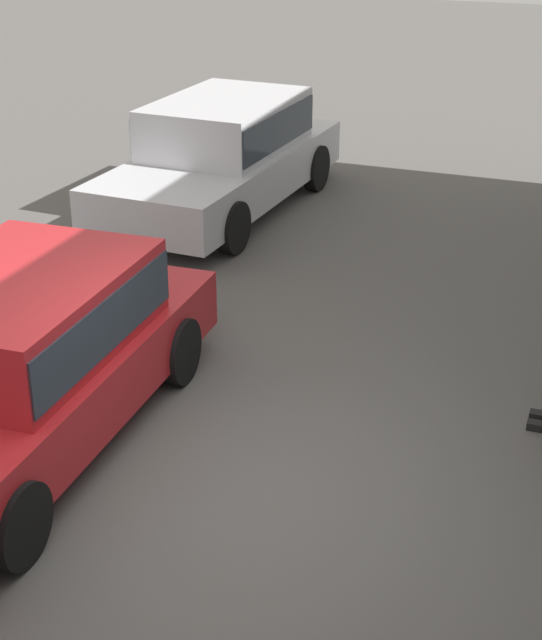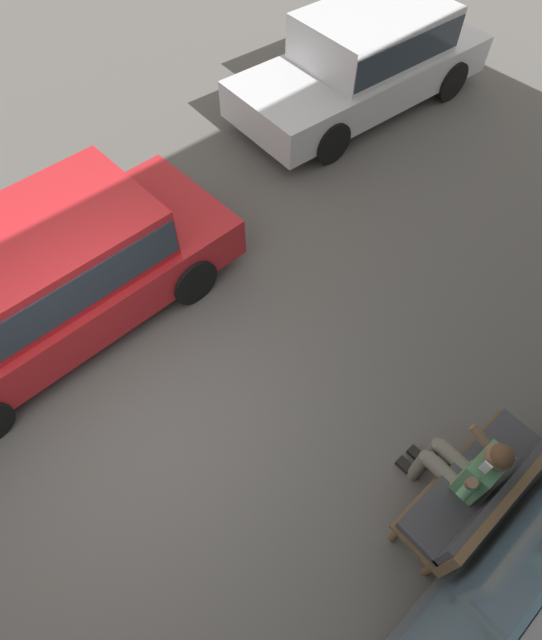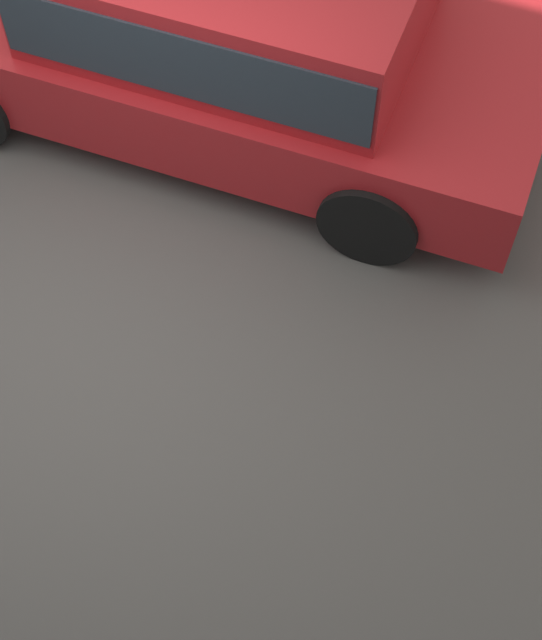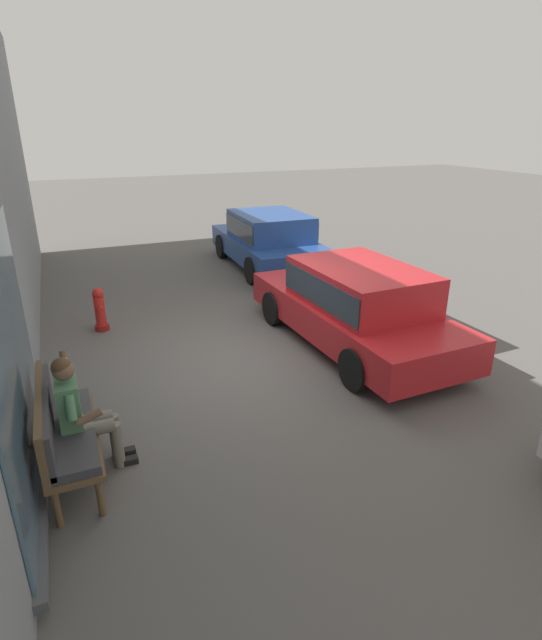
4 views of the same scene
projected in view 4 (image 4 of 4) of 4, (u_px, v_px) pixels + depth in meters
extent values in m
plane|color=#565451|center=(253.00, 359.00, 8.12)|extent=(60.00, 60.00, 0.00)
cube|color=slate|center=(15.00, 361.00, 4.80)|extent=(3.40, 0.03, 2.50)
cube|color=#494C4F|center=(41.00, 468.00, 5.28)|extent=(3.60, 0.12, 0.10)
cylinder|color=brown|center=(54.00, 424.00, 5.97)|extent=(0.07, 0.07, 0.43)
cylinder|color=brown|center=(57.00, 508.00, 4.68)|extent=(0.07, 0.07, 0.43)
cylinder|color=brown|center=(88.00, 417.00, 6.11)|extent=(0.07, 0.07, 0.43)
cylinder|color=brown|center=(100.00, 497.00, 4.82)|extent=(0.07, 0.07, 0.43)
cube|color=brown|center=(71.00, 438.00, 5.30)|extent=(1.67, 0.55, 0.06)
cube|color=#38383D|center=(70.00, 431.00, 5.27)|extent=(1.61, 0.49, 0.10)
cube|color=brown|center=(42.00, 418.00, 5.11)|extent=(1.67, 0.07, 0.55)
cube|color=#38383D|center=(49.00, 417.00, 5.13)|extent=(1.61, 0.06, 0.47)
cylinder|color=#6B665B|center=(93.00, 420.00, 5.47)|extent=(0.15, 0.42, 0.15)
cylinder|color=#6B665B|center=(116.00, 436.00, 5.65)|extent=(0.12, 0.12, 0.54)
cube|color=black|center=(125.00, 452.00, 5.77)|extent=(0.10, 0.24, 0.07)
cylinder|color=#6B665B|center=(94.00, 429.00, 5.32)|extent=(0.15, 0.42, 0.15)
cylinder|color=#6B665B|center=(118.00, 445.00, 5.50)|extent=(0.12, 0.12, 0.54)
cube|color=black|center=(127.00, 461.00, 5.61)|extent=(0.10, 0.24, 0.07)
cube|color=#6B665B|center=(73.00, 429.00, 5.32)|extent=(0.34, 0.24, 0.14)
cube|color=#4C7F56|center=(69.00, 406.00, 5.22)|extent=(0.38, 0.22, 0.56)
sphere|color=brown|center=(63.00, 370.00, 5.06)|extent=(0.22, 0.22, 0.22)
sphere|color=#4C331E|center=(61.00, 367.00, 5.04)|extent=(0.20, 0.20, 0.20)
cylinder|color=#4C7F56|center=(71.00, 408.00, 4.98)|extent=(0.20, 0.10, 0.28)
cylinder|color=brown|center=(90.00, 417.00, 5.04)|extent=(0.08, 0.27, 0.17)
cylinder|color=#4C7F56|center=(66.00, 381.00, 5.35)|extent=(0.25, 0.10, 0.22)
cylinder|color=brown|center=(65.00, 362.00, 5.35)|extent=(0.16, 0.08, 0.25)
cube|color=silver|center=(65.00, 365.00, 5.19)|extent=(0.02, 0.07, 0.15)
cube|color=red|center=(352.00, 316.00, 8.50)|extent=(4.48, 1.91, 0.55)
cube|color=red|center=(360.00, 285.00, 8.13)|extent=(2.35, 1.63, 0.64)
cube|color=#28333D|center=(360.00, 285.00, 8.13)|extent=(2.30, 1.67, 0.45)
cylinder|color=black|center=(273.00, 308.00, 9.40)|extent=(0.63, 0.20, 0.63)
cylinder|color=black|center=(349.00, 296.00, 10.06)|extent=(0.63, 0.20, 0.63)
cylinder|color=black|center=(355.00, 369.00, 7.08)|extent=(0.63, 0.20, 0.63)
cylinder|color=black|center=(447.00, 348.00, 7.75)|extent=(0.63, 0.20, 0.63)
cube|color=#23478E|center=(268.00, 247.00, 13.11)|extent=(4.29, 2.04, 0.54)
cube|color=#23478E|center=(270.00, 226.00, 12.74)|extent=(2.26, 1.74, 0.64)
cube|color=#28333D|center=(270.00, 226.00, 12.74)|extent=(2.21, 1.78, 0.45)
cylinder|color=black|center=(221.00, 246.00, 14.01)|extent=(0.66, 0.20, 0.65)
cylinder|color=black|center=(281.00, 241.00, 14.62)|extent=(0.66, 0.20, 0.65)
cylinder|color=black|center=(252.00, 271.00, 11.74)|extent=(0.66, 0.20, 0.65)
cylinder|color=black|center=(321.00, 263.00, 12.35)|extent=(0.66, 0.20, 0.65)
cylinder|color=maroon|center=(102.00, 327.00, 9.22)|extent=(0.26, 0.26, 0.10)
cylinder|color=red|center=(100.00, 311.00, 9.10)|extent=(0.19, 0.19, 0.55)
sphere|color=red|center=(98.00, 293.00, 8.98)|extent=(0.20, 0.20, 0.20)
cylinder|color=red|center=(100.00, 309.00, 8.95)|extent=(0.10, 0.08, 0.08)
cylinder|color=red|center=(99.00, 304.00, 9.19)|extent=(0.10, 0.08, 0.08)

